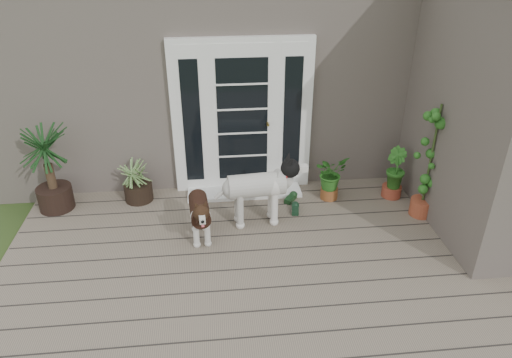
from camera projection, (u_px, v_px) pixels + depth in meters
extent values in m
cube|color=#6B5B4C|center=(278.00, 291.00, 5.04)|extent=(6.20, 4.60, 0.12)
cube|color=#665E54|center=(244.00, 54.00, 8.03)|extent=(7.40, 4.00, 3.10)
cube|color=#665E54|center=(512.00, 113.00, 5.54)|extent=(1.60, 2.40, 3.10)
cube|color=white|center=(242.00, 118.00, 6.39)|extent=(1.90, 0.14, 2.15)
cube|color=white|center=(244.00, 192.00, 6.72)|extent=(1.60, 0.40, 0.05)
imported|color=#20641C|center=(330.00, 180.00, 6.49)|extent=(0.61, 0.61, 0.56)
imported|color=#2D631C|center=(393.00, 180.00, 6.55)|extent=(0.38, 0.38, 0.52)
imported|color=#205518|center=(417.00, 168.00, 6.83)|extent=(0.47, 0.47, 0.54)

